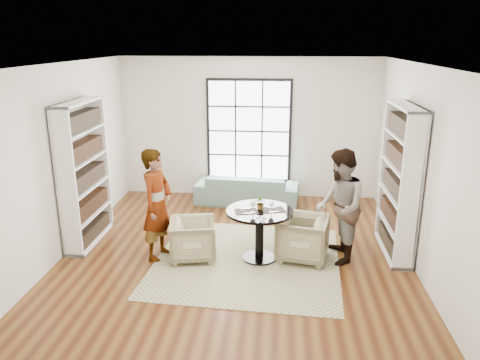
# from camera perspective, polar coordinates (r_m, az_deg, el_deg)

# --- Properties ---
(ground) EXTENTS (6.00, 6.00, 0.00)m
(ground) POSITION_cam_1_polar(r_m,az_deg,el_deg) (7.71, -0.52, -8.91)
(ground) COLOR brown
(room_shell) EXTENTS (6.00, 6.01, 6.00)m
(room_shell) POSITION_cam_1_polar(r_m,az_deg,el_deg) (7.77, -0.16, 1.22)
(room_shell) COLOR silver
(room_shell) RESTS_ON ground
(rug) EXTENTS (3.02, 3.02, 0.01)m
(rug) POSITION_cam_1_polar(r_m,az_deg,el_deg) (7.47, 0.86, -9.75)
(rug) COLOR tan
(rug) RESTS_ON ground
(pedestal_table) EXTENTS (1.04, 1.04, 0.83)m
(pedestal_table) POSITION_cam_1_polar(r_m,az_deg,el_deg) (7.28, 2.40, -5.38)
(pedestal_table) COLOR black
(pedestal_table) RESTS_ON ground
(sofa) EXTENTS (2.20, 1.01, 0.62)m
(sofa) POSITION_cam_1_polar(r_m,az_deg,el_deg) (9.86, 0.88, -1.08)
(sofa) COLOR gray
(sofa) RESTS_ON ground
(armchair_left) EXTENTS (0.83, 0.81, 0.65)m
(armchair_left) POSITION_cam_1_polar(r_m,az_deg,el_deg) (7.46, -5.73, -7.19)
(armchair_left) COLOR gray
(armchair_left) RESTS_ON ground
(armchair_right) EXTENTS (0.91, 0.89, 0.70)m
(armchair_right) POSITION_cam_1_polar(r_m,az_deg,el_deg) (7.46, 7.58, -7.02)
(armchair_right) COLOR tan
(armchair_right) RESTS_ON ground
(person_left) EXTENTS (0.58, 0.73, 1.77)m
(person_left) POSITION_cam_1_polar(r_m,az_deg,el_deg) (7.37, -10.07, -2.97)
(person_left) COLOR gray
(person_left) RESTS_ON ground
(person_right) EXTENTS (0.72, 0.90, 1.78)m
(person_right) POSITION_cam_1_polar(r_m,az_deg,el_deg) (7.31, 12.06, -3.20)
(person_right) COLOR gray
(person_right) RESTS_ON ground
(placemat_left) EXTENTS (0.39, 0.33, 0.01)m
(placemat_left) POSITION_cam_1_polar(r_m,az_deg,el_deg) (7.14, 0.78, -3.84)
(placemat_left) COLOR #2A2624
(placemat_left) RESTS_ON pedestal_table
(placemat_right) EXTENTS (0.39, 0.33, 0.01)m
(placemat_right) POSITION_cam_1_polar(r_m,az_deg,el_deg) (7.22, 4.08, -3.63)
(placemat_right) COLOR #2A2624
(placemat_right) RESTS_ON pedestal_table
(cutlery_left) EXTENTS (0.19, 0.25, 0.01)m
(cutlery_left) POSITION_cam_1_polar(r_m,az_deg,el_deg) (7.13, 0.79, -3.78)
(cutlery_left) COLOR silver
(cutlery_left) RESTS_ON placemat_left
(cutlery_right) EXTENTS (0.19, 0.25, 0.01)m
(cutlery_right) POSITION_cam_1_polar(r_m,az_deg,el_deg) (7.21, 4.09, -3.58)
(cutlery_right) COLOR silver
(cutlery_right) RESTS_ON placemat_right
(wine_glass_left) EXTENTS (0.09, 0.09, 0.20)m
(wine_glass_left) POSITION_cam_1_polar(r_m,az_deg,el_deg) (7.04, 1.59, -2.91)
(wine_glass_left) COLOR silver
(wine_glass_left) RESTS_ON pedestal_table
(wine_glass_right) EXTENTS (0.08, 0.08, 0.18)m
(wine_glass_right) POSITION_cam_1_polar(r_m,az_deg,el_deg) (7.07, 3.84, -2.96)
(wine_glass_right) COLOR silver
(wine_glass_right) RESTS_ON pedestal_table
(flower_centerpiece) EXTENTS (0.19, 0.16, 0.20)m
(flower_centerpiece) POSITION_cam_1_polar(r_m,az_deg,el_deg) (7.21, 2.54, -2.80)
(flower_centerpiece) COLOR gray
(flower_centerpiece) RESTS_ON pedestal_table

